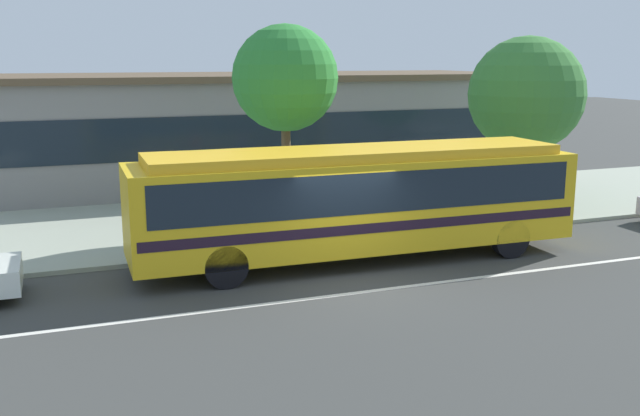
{
  "coord_description": "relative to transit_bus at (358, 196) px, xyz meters",
  "views": [
    {
      "loc": [
        -6.31,
        -14.63,
        5.12
      ],
      "look_at": [
        0.06,
        2.22,
        1.3
      ],
      "focal_mm": 40.2,
      "sensor_mm": 36.0,
      "label": 1
    }
  ],
  "objects": [
    {
      "name": "lane_stripe_center",
      "position": [
        -0.84,
        -2.37,
        -1.67
      ],
      "size": [
        56.0,
        0.16,
        0.01
      ],
      "primitive_type": "cube",
      "color": "silver",
      "rests_on": "ground_plane"
    },
    {
      "name": "sidewalk_slab",
      "position": [
        -0.84,
        5.35,
        -1.62
      ],
      "size": [
        60.0,
        8.0,
        0.12
      ],
      "primitive_type": "cube",
      "color": "#99A08C",
      "rests_on": "ground_plane"
    },
    {
      "name": "pedestrian_waiting_near_sign",
      "position": [
        3.6,
        3.23,
        -0.53
      ],
      "size": [
        0.48,
        0.48,
        1.75
      ],
      "color": "#352842",
      "rests_on": "sidewalk_slab"
    },
    {
      "name": "street_tree_mid_block",
      "position": [
        7.83,
        3.92,
        2.19
      ],
      "size": [
        3.85,
        3.85,
        5.69
      ],
      "color": "brown",
      "rests_on": "sidewalk_slab"
    },
    {
      "name": "pedestrian_standing_by_tree",
      "position": [
        1.06,
        2.53,
        -0.59
      ],
      "size": [
        0.36,
        0.36,
        1.65
      ],
      "color": "navy",
      "rests_on": "sidewalk_slab"
    },
    {
      "name": "station_building",
      "position": [
        1.01,
        12.83,
        0.55
      ],
      "size": [
        21.85,
        7.94,
        4.43
      ],
      "color": "gray",
      "rests_on": "ground_plane"
    },
    {
      "name": "street_tree_near_stop",
      "position": [
        -0.78,
        3.43,
        2.82
      ],
      "size": [
        3.03,
        3.03,
        5.92
      ],
      "color": "brown",
      "rests_on": "sidewalk_slab"
    },
    {
      "name": "transit_bus",
      "position": [
        0.0,
        0.0,
        0.0
      ],
      "size": [
        11.4,
        2.69,
        2.88
      ],
      "color": "gold",
      "rests_on": "ground_plane"
    },
    {
      "name": "bus_stop_sign",
      "position": [
        4.23,
        1.91,
        -0.09
      ],
      "size": [
        0.15,
        0.44,
        2.28
      ],
      "color": "gray",
      "rests_on": "sidewalk_slab"
    },
    {
      "name": "pedestrian_walking_along_curb",
      "position": [
        -1.08,
        2.05,
        -0.54
      ],
      "size": [
        0.38,
        0.38,
        1.73
      ],
      "color": "#2B2F4F",
      "rests_on": "sidewalk_slab"
    },
    {
      "name": "ground_plane",
      "position": [
        -0.84,
        -1.57,
        -1.68
      ],
      "size": [
        120.0,
        120.0,
        0.0
      ],
      "primitive_type": "plane",
      "color": "#3B3C39"
    }
  ]
}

